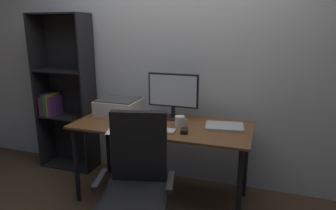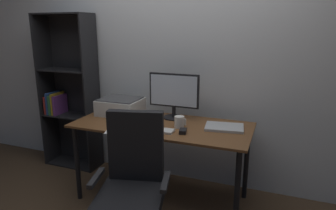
% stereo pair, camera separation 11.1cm
% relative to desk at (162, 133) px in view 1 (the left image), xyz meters
% --- Properties ---
extents(ground_plane, '(12.00, 12.00, 0.00)m').
position_rel_desk_xyz_m(ground_plane, '(0.00, 0.00, -0.66)').
color(ground_plane, '#4C3826').
extents(back_wall, '(6.40, 0.10, 2.60)m').
position_rel_desk_xyz_m(back_wall, '(0.00, 0.52, 0.64)').
color(back_wall, silver).
rests_on(back_wall, ground).
extents(desk, '(1.58, 0.70, 0.74)m').
position_rel_desk_xyz_m(desk, '(0.00, 0.00, 0.00)').
color(desk, brown).
rests_on(desk, ground).
extents(monitor, '(0.48, 0.20, 0.43)m').
position_rel_desk_xyz_m(monitor, '(0.04, 0.21, 0.33)').
color(monitor, black).
rests_on(monitor, desk).
extents(keyboard, '(0.29, 0.11, 0.02)m').
position_rel_desk_xyz_m(keyboard, '(0.03, -0.19, 0.09)').
color(keyboard, silver).
rests_on(keyboard, desk).
extents(mouse, '(0.07, 0.11, 0.03)m').
position_rel_desk_xyz_m(mouse, '(0.25, -0.16, 0.10)').
color(mouse, black).
rests_on(mouse, desk).
extents(coffee_mug, '(0.10, 0.09, 0.10)m').
position_rel_desk_xyz_m(coffee_mug, '(0.18, -0.03, 0.13)').
color(coffee_mug, white).
rests_on(coffee_mug, desk).
extents(laptop, '(0.35, 0.27, 0.02)m').
position_rel_desk_xyz_m(laptop, '(0.55, 0.08, 0.10)').
color(laptop, '#B7BABC').
rests_on(laptop, desk).
extents(printer, '(0.40, 0.34, 0.16)m').
position_rel_desk_xyz_m(printer, '(-0.50, 0.15, 0.17)').
color(printer, silver).
rests_on(printer, desk).
extents(paper_sheet, '(0.28, 0.34, 0.00)m').
position_rel_desk_xyz_m(paper_sheet, '(-0.28, -0.24, 0.09)').
color(paper_sheet, white).
rests_on(paper_sheet, desk).
extents(office_chair, '(0.57, 0.56, 1.01)m').
position_rel_desk_xyz_m(office_chair, '(0.06, -0.69, -0.20)').
color(office_chair, '#232326').
rests_on(office_chair, ground).
extents(bookshelf, '(0.64, 0.28, 1.72)m').
position_rel_desk_xyz_m(bookshelf, '(-1.28, 0.34, 0.19)').
color(bookshelf, black).
rests_on(bookshelf, ground).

